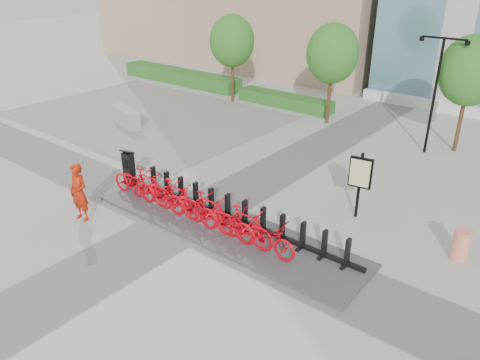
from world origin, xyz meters
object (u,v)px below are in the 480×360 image
Objects in this scene: kiosk at (129,168)px; map_sign at (360,175)px; worker_red at (79,192)px; bike_0 at (134,182)px; construction_barrel at (461,245)px; jersey_barrier at (126,117)px.

kiosk is 8.40m from map_sign.
worker_red reaches higher than kiosk.
kiosk reaches higher than bike_0.
worker_red is at bearing -152.58° from construction_barrel.
jersey_barrier is at bearing 134.50° from kiosk.
worker_red is 0.86× the size of map_sign.
construction_barrel is 3.60m from map_sign.
jersey_barrier is (-5.95, 4.59, -0.31)m from kiosk.
construction_barrel is 0.40× the size of jersey_barrier.
bike_0 reaches higher than jersey_barrier.
jersey_barrier is at bearing 165.28° from map_sign.
map_sign is (-3.42, 0.42, 1.04)m from construction_barrel.
bike_0 is 8.55m from jersey_barrier.
map_sign is (6.82, 3.73, 0.89)m from bike_0.
bike_0 is 1.47× the size of kiosk.
construction_barrel is 17.20m from jersey_barrier.
kiosk is 11.50m from construction_barrel.
map_sign reaches higher than jersey_barrier.
construction_barrel is at bearing -16.04° from map_sign.
map_sign reaches higher than bike_0.
jersey_barrier is (-6.86, 5.10, -0.17)m from bike_0.
bike_0 is at bearing -37.42° from kiosk.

